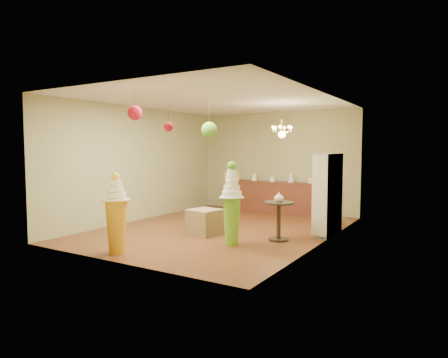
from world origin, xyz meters
The scene contains 17 objects.
floor centered at (0.00, 0.00, 0.00)m, with size 6.50×6.50×0.00m, color brown.
ceiling centered at (0.00, 0.00, 3.00)m, with size 6.50×6.50×0.00m, color silver.
wall_back centered at (0.00, 3.25, 1.50)m, with size 5.00×0.04×3.00m, color tan.
wall_front centered at (0.00, -3.25, 1.50)m, with size 5.00×0.04×3.00m, color tan.
wall_left centered at (-2.50, 0.00, 1.50)m, with size 0.04×6.50×3.00m, color tan.
wall_right centered at (2.50, 0.00, 1.50)m, with size 0.04×6.50×3.00m, color tan.
pedestal_green centered at (1.02, -1.20, 0.69)m, with size 0.49×0.49×1.66m.
pedestal_orange centered at (-0.45, -2.83, 0.62)m, with size 0.63×0.63×1.48m.
burlap_riser centered at (0.04, -0.69, 0.28)m, with size 0.62×0.62×0.57m, color olive.
sideboard centered at (0.00, 2.97, 0.48)m, with size 3.04×0.54×1.16m.
shelving_unit centered at (2.34, 0.80, 0.90)m, with size 0.33×1.20×1.80m.
round_table centered at (1.66, -0.35, 0.52)m, with size 0.66×0.66×0.81m.
vase centered at (1.66, -0.35, 0.91)m, with size 0.20×0.20×0.20m, color #EFE5CF.
pom_red_left centered at (-0.26, -2.51, 2.55)m, with size 0.27×0.27×0.58m.
pom_green_mid centered at (0.62, -1.38, 2.28)m, with size 0.31×0.31×0.88m.
pom_red_right centered at (0.51, -2.49, 2.29)m, with size 0.17×0.17×0.80m.
chandelier centered at (1.13, 1.02, 2.30)m, with size 0.67×0.67×0.85m.
Camera 1 is at (4.94, -7.92, 1.90)m, focal length 32.00 mm.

